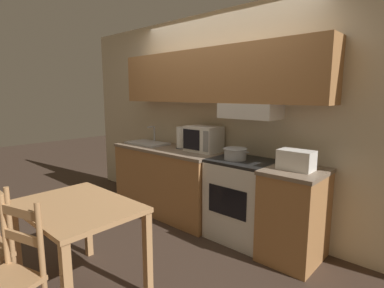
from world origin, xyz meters
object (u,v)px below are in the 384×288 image
Objects in this scene: cooking_pot at (235,153)px; dining_table at (78,218)px; sink_basin at (147,143)px; paper_towel_roll at (181,138)px; microwave at (203,139)px; toaster at (296,160)px; chair_right_of_table at (5,281)px; stove_range at (242,199)px.

dining_table is at bearing -103.47° from cooking_pot.
sink_basin is 2.16× the size of paper_towel_roll.
sink_basin is (-0.94, -0.11, -0.14)m from microwave.
toaster is 2.16m from sink_basin.
toaster is 2.40m from chair_right_of_table.
sink_basin is at bearing 179.68° from toaster.
toaster is at bearing -3.20° from paper_towel_roll.
stove_range is at bearing 0.76° from sink_basin.
microwave is at bearing 174.29° from toaster.
sink_basin reaches higher than chair_right_of_table.
cooking_pot reaches higher than stove_range.
stove_range is 2.23m from chair_right_of_table.
microwave is (-0.55, 0.13, 0.09)m from cooking_pot.
paper_towel_roll reaches higher than toaster.
stove_range is 0.94× the size of chair_right_of_table.
paper_towel_roll is 1.81m from dining_table.
dining_table is (0.52, -1.69, -0.40)m from paper_towel_roll.
cooking_pot is 0.91m from paper_towel_roll.
paper_towel_roll is at bearing 7.28° from sink_basin.
dining_table is at bearing -123.22° from toaster.
microwave is 0.35m from paper_towel_roll.
paper_towel_roll reaches higher than dining_table.
stove_range is 1.63m from sink_basin.
cooking_pot is at bearing -12.94° from microwave.
sink_basin is (-1.56, -0.02, 0.46)m from stove_range.
chair_right_of_table is at bearing -111.52° from toaster.
chair_right_of_table is at bearing -71.56° from dining_table.
dining_table is (0.17, -1.72, -0.42)m from microwave.
sink_basin reaches higher than toaster.
paper_towel_roll is at bearing 90.65° from chair_right_of_table.
toaster is at bearing 0.45° from cooking_pot.
paper_towel_roll reaches higher than cooking_pot.
dining_table is at bearing -105.54° from stove_range.
sink_basin is at bearing -179.24° from stove_range.
stove_range is 0.52m from cooking_pot.
stove_range reaches higher than dining_table.
chair_right_of_table is at bearing -59.27° from sink_basin.
microwave is 0.45× the size of chair_right_of_table.
stove_range is at bearing -3.21° from paper_towel_roll.
cooking_pot is 0.35× the size of chair_right_of_table.
paper_towel_roll reaches higher than chair_right_of_table.
cooking_pot is 2.24m from chair_right_of_table.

